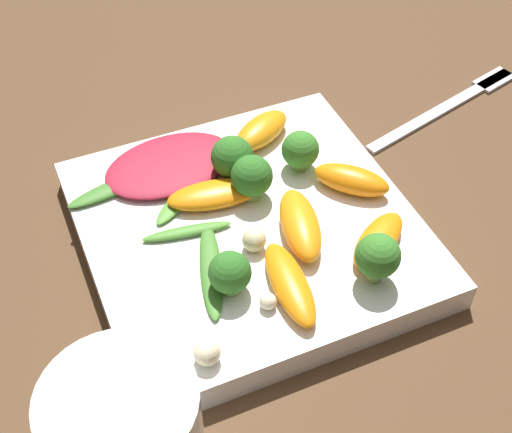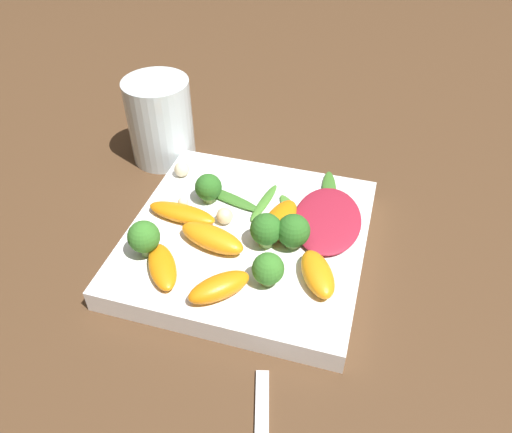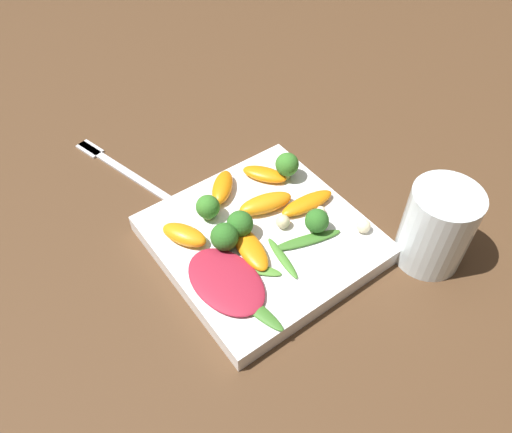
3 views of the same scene
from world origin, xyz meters
name	(u,v)px [view 3 (image 3 of 3)]	position (x,y,z in m)	size (l,w,h in m)	color
ground_plane	(262,245)	(0.00, 0.00, 0.00)	(2.40, 2.40, 0.00)	#4C331E
plate	(262,239)	(0.00, 0.00, 0.01)	(0.24, 0.24, 0.02)	white
drinking_glass	(437,227)	(0.14, 0.16, 0.05)	(0.08, 0.08, 0.11)	silver
fork	(112,163)	(-0.25, -0.09, 0.00)	(0.19, 0.06, 0.01)	silver
radicchio_leaf_0	(226,281)	(0.04, -0.08, 0.03)	(0.11, 0.08, 0.01)	maroon
orange_segment_0	(250,248)	(0.02, -0.03, 0.03)	(0.08, 0.04, 0.01)	orange
orange_segment_1	(265,174)	(-0.08, 0.06, 0.03)	(0.07, 0.06, 0.01)	orange
orange_segment_2	(221,188)	(-0.09, 0.00, 0.03)	(0.06, 0.06, 0.02)	orange
orange_segment_3	(184,235)	(-0.05, -0.08, 0.03)	(0.07, 0.05, 0.02)	orange
orange_segment_4	(266,203)	(-0.03, 0.03, 0.04)	(0.04, 0.08, 0.02)	orange
orange_segment_5	(306,202)	(0.00, 0.07, 0.03)	(0.03, 0.08, 0.02)	orange
broccoli_floret_0	(287,165)	(-0.06, 0.09, 0.05)	(0.03, 0.03, 0.04)	#84AD5B
broccoli_floret_1	(224,237)	(-0.01, -0.05, 0.04)	(0.03, 0.03, 0.04)	#84AD5B
broccoli_floret_2	(317,221)	(0.04, 0.06, 0.04)	(0.03, 0.03, 0.03)	#7A9E51
broccoli_floret_3	(208,207)	(-0.06, -0.04, 0.04)	(0.03, 0.03, 0.03)	#7A9E51
broccoli_floret_4	(240,224)	(-0.01, -0.02, 0.04)	(0.03, 0.03, 0.04)	#84AD5B
arugula_sprig_0	(307,240)	(0.04, 0.04, 0.03)	(0.04, 0.09, 0.01)	#3D7528
arugula_sprig_1	(252,268)	(0.04, -0.04, 0.03)	(0.07, 0.06, 0.00)	#518E33
arugula_sprig_2	(250,304)	(0.08, -0.07, 0.03)	(0.10, 0.03, 0.01)	#3D7528
arugula_sprig_3	(282,258)	(0.05, -0.01, 0.03)	(0.07, 0.02, 0.01)	#47842D
macadamia_nut_0	(283,222)	(0.01, 0.03, 0.03)	(0.02, 0.02, 0.02)	beige
macadamia_nut_1	(363,226)	(0.07, 0.10, 0.03)	(0.02, 0.02, 0.02)	beige
macadamia_nut_2	(321,211)	(0.02, 0.08, 0.03)	(0.01, 0.01, 0.01)	beige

